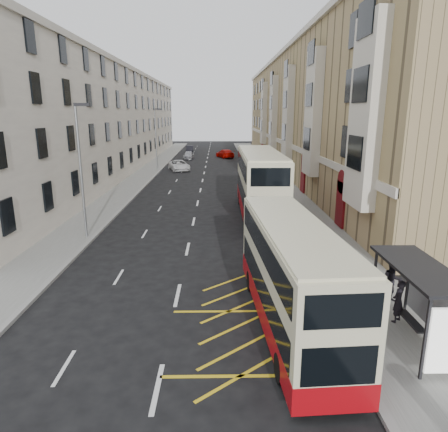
{
  "coord_description": "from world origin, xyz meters",
  "views": [
    {
      "loc": [
        1.74,
        -11.77,
        7.59
      ],
      "look_at": [
        2.05,
        7.15,
        2.69
      ],
      "focal_mm": 32.0,
      "sensor_mm": 36.0,
      "label": 1
    }
  ],
  "objects_px": {
    "double_decker_front": "(291,275)",
    "car_dark": "(189,149)",
    "street_lamp_near": "(81,164)",
    "car_red": "(225,154)",
    "bus_shelter": "(429,293)",
    "street_lamp_far": "(156,136)",
    "double_decker_rear": "(260,184)",
    "car_silver": "(188,155)",
    "pedestrian_near": "(398,301)",
    "pedestrian_mid": "(392,282)",
    "white_van": "(179,165)",
    "pedestrian_far": "(324,270)"
  },
  "relations": [
    {
      "from": "street_lamp_far",
      "to": "double_decker_front",
      "type": "distance_m",
      "value": 42.06
    },
    {
      "from": "street_lamp_near",
      "to": "double_decker_front",
      "type": "distance_m",
      "value": 15.29
    },
    {
      "from": "pedestrian_near",
      "to": "pedestrian_mid",
      "type": "height_order",
      "value": "pedestrian_mid"
    },
    {
      "from": "white_van",
      "to": "car_dark",
      "type": "bearing_deg",
      "value": 73.95
    },
    {
      "from": "street_lamp_near",
      "to": "white_van",
      "type": "bearing_deg",
      "value": 84.59
    },
    {
      "from": "pedestrian_near",
      "to": "car_red",
      "type": "relative_size",
      "value": 0.33
    },
    {
      "from": "street_lamp_far",
      "to": "car_red",
      "type": "xyz_separation_m",
      "value": [
        9.42,
        16.13,
        -3.91
      ]
    },
    {
      "from": "car_silver",
      "to": "street_lamp_near",
      "type": "bearing_deg",
      "value": -90.36
    },
    {
      "from": "street_lamp_near",
      "to": "car_dark",
      "type": "distance_m",
      "value": 55.94
    },
    {
      "from": "street_lamp_near",
      "to": "car_red",
      "type": "bearing_deg",
      "value": 78.46
    },
    {
      "from": "street_lamp_far",
      "to": "bus_shelter",
      "type": "bearing_deg",
      "value": -70.88
    },
    {
      "from": "pedestrian_near",
      "to": "car_dark",
      "type": "relative_size",
      "value": 0.41
    },
    {
      "from": "street_lamp_near",
      "to": "car_red",
      "type": "distance_m",
      "value": 47.24
    },
    {
      "from": "pedestrian_far",
      "to": "pedestrian_near",
      "type": "bearing_deg",
      "value": 158.83
    },
    {
      "from": "car_silver",
      "to": "double_decker_front",
      "type": "bearing_deg",
      "value": -78.37
    },
    {
      "from": "bus_shelter",
      "to": "double_decker_front",
      "type": "relative_size",
      "value": 0.43
    },
    {
      "from": "street_lamp_near",
      "to": "street_lamp_far",
      "type": "distance_m",
      "value": 30.0
    },
    {
      "from": "car_dark",
      "to": "car_red",
      "type": "bearing_deg",
      "value": -58.92
    },
    {
      "from": "double_decker_front",
      "to": "pedestrian_mid",
      "type": "xyz_separation_m",
      "value": [
        4.39,
        1.56,
        -0.97
      ]
    },
    {
      "from": "bus_shelter",
      "to": "street_lamp_near",
      "type": "height_order",
      "value": "street_lamp_near"
    },
    {
      "from": "pedestrian_far",
      "to": "car_silver",
      "type": "xyz_separation_m",
      "value": [
        -9.51,
        51.68,
        -0.33
      ]
    },
    {
      "from": "street_lamp_near",
      "to": "car_red",
      "type": "relative_size",
      "value": 1.61
    },
    {
      "from": "street_lamp_near",
      "to": "pedestrian_mid",
      "type": "xyz_separation_m",
      "value": [
        15.1,
        -9.03,
        -3.63
      ]
    },
    {
      "from": "double_decker_rear",
      "to": "pedestrian_mid",
      "type": "bearing_deg",
      "value": -74.85
    },
    {
      "from": "street_lamp_near",
      "to": "white_van",
      "type": "distance_m",
      "value": 30.81
    },
    {
      "from": "street_lamp_near",
      "to": "street_lamp_far",
      "type": "xyz_separation_m",
      "value": [
        0.0,
        30.0,
        0.0
      ]
    },
    {
      "from": "pedestrian_near",
      "to": "pedestrian_mid",
      "type": "xyz_separation_m",
      "value": [
        0.45,
        1.59,
        0.05
      ]
    },
    {
      "from": "pedestrian_mid",
      "to": "white_van",
      "type": "relative_size",
      "value": 0.35
    },
    {
      "from": "street_lamp_near",
      "to": "double_decker_rear",
      "type": "relative_size",
      "value": 0.66
    },
    {
      "from": "street_lamp_near",
      "to": "double_decker_rear",
      "type": "xyz_separation_m",
      "value": [
        11.25,
        5.53,
        -2.16
      ]
    },
    {
      "from": "double_decker_rear",
      "to": "car_red",
      "type": "xyz_separation_m",
      "value": [
        -1.83,
        40.6,
        -1.75
      ]
    },
    {
      "from": "bus_shelter",
      "to": "car_dark",
      "type": "relative_size",
      "value": 1.06
    },
    {
      "from": "double_decker_rear",
      "to": "car_silver",
      "type": "height_order",
      "value": "double_decker_rear"
    },
    {
      "from": "car_silver",
      "to": "pedestrian_mid",
      "type": "bearing_deg",
      "value": -73.56
    },
    {
      "from": "car_red",
      "to": "bus_shelter",
      "type": "bearing_deg",
      "value": 75.75
    },
    {
      "from": "bus_shelter",
      "to": "street_lamp_far",
      "type": "distance_m",
      "value": 44.94
    },
    {
      "from": "double_decker_front",
      "to": "car_silver",
      "type": "bearing_deg",
      "value": 94.38
    },
    {
      "from": "white_van",
      "to": "car_dark",
      "type": "distance_m",
      "value": 25.32
    },
    {
      "from": "street_lamp_far",
      "to": "car_red",
      "type": "distance_m",
      "value": 19.08
    },
    {
      "from": "white_van",
      "to": "car_silver",
      "type": "height_order",
      "value": "white_van"
    },
    {
      "from": "pedestrian_mid",
      "to": "car_red",
      "type": "height_order",
      "value": "pedestrian_mid"
    },
    {
      "from": "street_lamp_far",
      "to": "pedestrian_near",
      "type": "height_order",
      "value": "street_lamp_far"
    },
    {
      "from": "bus_shelter",
      "to": "car_dark",
      "type": "height_order",
      "value": "bus_shelter"
    },
    {
      "from": "bus_shelter",
      "to": "street_lamp_near",
      "type": "distance_m",
      "value": 19.38
    },
    {
      "from": "double_decker_front",
      "to": "white_van",
      "type": "distance_m",
      "value": 41.77
    },
    {
      "from": "double_decker_rear",
      "to": "white_van",
      "type": "xyz_separation_m",
      "value": [
        -8.36,
        24.89,
        -1.79
      ]
    },
    {
      "from": "bus_shelter",
      "to": "pedestrian_near",
      "type": "xyz_separation_m",
      "value": [
        -0.05,
        1.77,
        -1.18
      ]
    },
    {
      "from": "double_decker_front",
      "to": "pedestrian_far",
      "type": "bearing_deg",
      "value": 52.2
    },
    {
      "from": "double_decker_front",
      "to": "car_dark",
      "type": "bearing_deg",
      "value": 93.53
    },
    {
      "from": "pedestrian_near",
      "to": "car_silver",
      "type": "height_order",
      "value": "pedestrian_near"
    }
  ]
}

